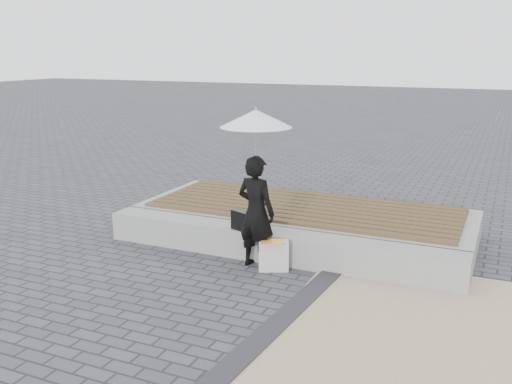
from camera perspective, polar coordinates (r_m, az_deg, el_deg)
ground at (r=6.43m, az=-3.79°, el=-11.28°), size 80.00×80.00×0.00m
edging_band at (r=5.73m, az=0.63°, el=-14.41°), size 0.61×5.20×0.04m
seating_ledge at (r=7.70m, az=1.81°, el=-5.30°), size 5.00×0.45×0.40m
timber_platform at (r=8.76m, az=4.83°, el=-2.92°), size 5.00×2.00×0.40m
timber_decking at (r=8.70m, az=4.86°, el=-1.53°), size 4.60×1.80×0.04m
woman at (r=7.27m, az=-0.00°, el=-2.02°), size 0.60×0.45×1.47m
parasol at (r=7.04m, az=0.00°, el=7.37°), size 0.89×0.89×1.14m
handbag at (r=7.59m, az=-1.23°, el=-2.93°), size 0.40×0.26×0.27m
canvas_tote at (r=7.31m, az=1.77°, el=-6.38°), size 0.41×0.30×0.40m
magazine at (r=7.19m, az=1.63°, el=-4.99°), size 0.35×0.30×0.01m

